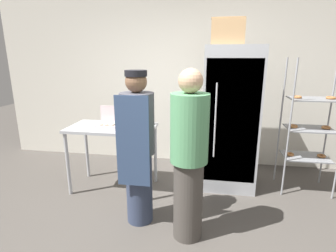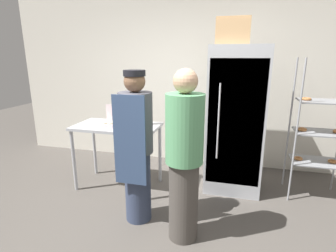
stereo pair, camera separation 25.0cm
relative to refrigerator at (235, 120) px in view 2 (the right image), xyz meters
The scene contains 10 objects.
ground_plane 1.86m from the refrigerator, 113.07° to the right, with size 14.00×14.00×0.00m, color #4C4742.
back_wall 1.20m from the refrigerator, 126.88° to the left, with size 6.40×0.12×3.06m, color silver.
refrigerator is the anchor object (origin of this frame).
baking_rack 1.01m from the refrigerator, ahead, with size 0.63×0.46×1.73m.
prep_counter 1.56m from the refrigerator, 166.36° to the right, with size 1.10×0.61×0.87m.
donut_box 1.59m from the refrigerator, 164.11° to the right, with size 0.27×0.22×0.27m.
blender_pitcher 1.18m from the refrigerator, 168.53° to the right, with size 0.14×0.14×0.28m.
cardboard_storage_box 1.10m from the refrigerator, 140.54° to the right, with size 0.40×0.28×0.31m.
person_baker 1.42m from the refrigerator, 133.53° to the right, with size 0.34×0.36×1.62m.
person_customer 1.28m from the refrigerator, 110.01° to the right, with size 0.35×0.35×1.65m.
Camera 2 is at (0.61, -1.94, 1.74)m, focal length 28.00 mm.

